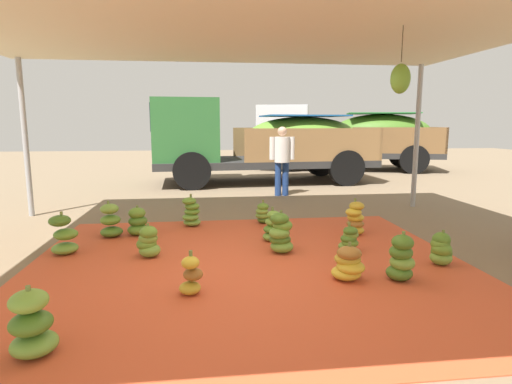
% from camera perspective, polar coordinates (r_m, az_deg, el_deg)
% --- Properties ---
extents(ground_plane, '(40.00, 40.00, 0.00)m').
position_cam_1_polar(ground_plane, '(8.07, -3.10, -3.03)').
color(ground_plane, '#7F6B51').
extents(tarp_orange, '(5.40, 4.92, 0.01)m').
position_cam_1_polar(tarp_orange, '(5.18, -0.88, -10.02)').
color(tarp_orange, '#D1512D').
rests_on(tarp_orange, ground).
extents(tent_canopy, '(8.00, 7.00, 2.95)m').
position_cam_1_polar(tent_canopy, '(4.94, -0.72, 22.71)').
color(tent_canopy, '#9EA0A5').
rests_on(tent_canopy, ground).
extents(banana_bunch_0, '(0.40, 0.40, 0.57)m').
position_cam_1_polar(banana_bunch_0, '(6.70, 13.40, -3.62)').
color(banana_bunch_0, gold).
rests_on(banana_bunch_0, tarp_orange).
extents(banana_bunch_1, '(0.40, 0.41, 0.56)m').
position_cam_1_polar(banana_bunch_1, '(6.75, -19.25, -3.85)').
color(banana_bunch_1, '#477523').
rests_on(banana_bunch_1, tarp_orange).
extents(banana_bunch_2, '(0.34, 0.36, 0.46)m').
position_cam_1_polar(banana_bunch_2, '(6.75, -15.86, -4.00)').
color(banana_bunch_2, '#518428').
rests_on(banana_bunch_2, tarp_orange).
extents(banana_bunch_3, '(0.41, 0.41, 0.55)m').
position_cam_1_polar(banana_bunch_3, '(7.13, -8.83, -2.81)').
color(banana_bunch_3, '#6B9E38').
rests_on(banana_bunch_3, tarp_orange).
extents(banana_bunch_4, '(0.40, 0.39, 0.54)m').
position_cam_1_polar(banana_bunch_4, '(3.66, -28.30, -15.76)').
color(banana_bunch_4, '#6B9E38').
rests_on(banana_bunch_4, tarp_orange).
extents(banana_bunch_5, '(0.43, 0.43, 0.58)m').
position_cam_1_polar(banana_bunch_5, '(6.10, -24.78, -5.51)').
color(banana_bunch_5, '#6B9E38').
rests_on(banana_bunch_5, tarp_orange).
extents(banana_bunch_6, '(0.43, 0.43, 0.57)m').
position_cam_1_polar(banana_bunch_6, '(5.63, 3.39, -5.74)').
color(banana_bunch_6, '#6B9E38').
rests_on(banana_bunch_6, tarp_orange).
extents(banana_bunch_7, '(0.37, 0.39, 0.44)m').
position_cam_1_polar(banana_bunch_7, '(5.62, 23.97, -7.17)').
color(banana_bunch_7, '#75A83D').
rests_on(banana_bunch_7, tarp_orange).
extents(banana_bunch_8, '(0.41, 0.41, 0.43)m').
position_cam_1_polar(banana_bunch_8, '(4.79, 12.50, -9.58)').
color(banana_bunch_8, gold).
rests_on(banana_bunch_8, tarp_orange).
extents(banana_bunch_9, '(0.35, 0.34, 0.51)m').
position_cam_1_polar(banana_bunch_9, '(6.17, 2.17, -4.77)').
color(banana_bunch_9, '#75A83D').
rests_on(banana_bunch_9, tarp_orange).
extents(banana_bunch_10, '(0.36, 0.35, 0.40)m').
position_cam_1_polar(banana_bunch_10, '(5.82, 12.62, -6.34)').
color(banana_bunch_10, '#6B9E38').
rests_on(banana_bunch_10, tarp_orange).
extents(banana_bunch_11, '(0.42, 0.40, 0.56)m').
position_cam_1_polar(banana_bunch_11, '(4.90, 19.21, -8.65)').
color(banana_bunch_11, '#477523').
rests_on(banana_bunch_11, tarp_orange).
extents(banana_bunch_12, '(0.38, 0.36, 0.45)m').
position_cam_1_polar(banana_bunch_12, '(5.62, -14.50, -6.65)').
color(banana_bunch_12, '#75A83D').
rests_on(banana_bunch_12, tarp_orange).
extents(banana_bunch_13, '(0.30, 0.29, 0.46)m').
position_cam_1_polar(banana_bunch_13, '(4.35, -8.86, -11.33)').
color(banana_bunch_13, gold).
rests_on(banana_bunch_13, tarp_orange).
extents(banana_bunch_14, '(0.30, 0.28, 0.42)m').
position_cam_1_polar(banana_bunch_14, '(7.23, 0.96, -3.00)').
color(banana_bunch_14, '#477523').
rests_on(banana_bunch_14, tarp_orange).
extents(cargo_truck_main, '(6.44, 2.82, 2.40)m').
position_cam_1_polar(cargo_truck_main, '(12.35, 0.26, 7.08)').
color(cargo_truck_main, '#2D2D2D').
rests_on(cargo_truck_main, ground).
extents(cargo_truck_far, '(7.00, 3.93, 2.40)m').
position_cam_1_polar(cargo_truck_far, '(16.22, 11.87, 7.55)').
color(cargo_truck_far, '#2D2D2D').
rests_on(cargo_truck_far, ground).
extents(worker_0, '(0.61, 0.37, 1.65)m').
position_cam_1_polar(worker_0, '(10.04, 3.57, 4.97)').
color(worker_0, navy).
rests_on(worker_0, ground).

